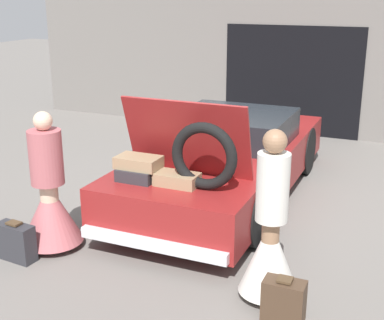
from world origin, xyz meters
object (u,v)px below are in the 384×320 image
Objects in this scene: car at (227,159)px; suitcase_beside_left_person at (16,242)px; suitcase_beside_right_person at (284,301)px; person_left at (50,201)px; person_right at (270,241)px.

car is 10.20× the size of suitcase_beside_left_person.
suitcase_beside_left_person is 1.09× the size of suitcase_beside_right_person.
car reaches higher than suitcase_beside_right_person.
suitcase_beside_right_person is (2.83, -0.37, -0.37)m from person_left.
car is 2.78× the size of person_right.
person_right is 2.82m from suitcase_beside_left_person.
car is at bearing 19.44° from person_right.
person_right is (1.30, -2.41, 0.05)m from car.
person_right reaches higher than car.
car is 3.15m from suitcase_beside_left_person.
person_left is 3.80× the size of suitcase_beside_right_person.
suitcase_beside_left_person is (-2.77, -0.35, -0.40)m from person_right.
person_left is 2.88m from suitcase_beside_right_person.
person_left is at bearing 172.49° from suitcase_beside_right_person.
suitcase_beside_right_person is at bearing -152.14° from person_right.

